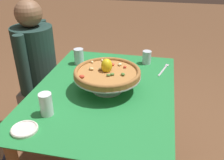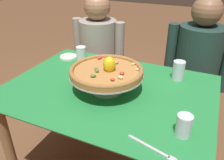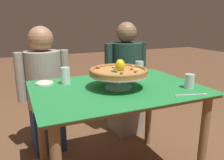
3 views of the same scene
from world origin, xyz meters
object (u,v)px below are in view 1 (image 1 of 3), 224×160
object	(u,v)px
water_glass_back_right	(79,57)
dinner_fork	(164,69)
pizza_stand	(107,79)
diner_right	(38,74)
pizza	(107,72)
water_glass_back_left	(46,105)
side_plate	(24,129)
water_glass_front_right	(147,58)

from	to	relation	value
water_glass_back_right	dinner_fork	world-z (taller)	water_glass_back_right
pizza_stand	water_glass_back_right	size ratio (longest dim) A/B	3.45
diner_right	pizza	bearing A→B (deg)	-120.48
water_glass_back_left	side_plate	world-z (taller)	water_glass_back_left
water_glass_front_right	water_glass_back_left	size ratio (longest dim) A/B	0.79
water_glass_back_left	pizza_stand	bearing A→B (deg)	-38.51
side_plate	diner_right	xyz separation A→B (m)	(0.89, 0.41, -0.18)
dinner_fork	pizza	bearing A→B (deg)	136.97
water_glass_back_right	water_glass_front_right	size ratio (longest dim) A/B	1.18
water_glass_back_right	pizza_stand	bearing A→B (deg)	-138.45
pizza_stand	pizza	size ratio (longest dim) A/B	1.01
water_glass_back_left	side_plate	distance (m)	0.16
pizza	dinner_fork	bearing A→B (deg)	-43.03
pizza	dinner_fork	size ratio (longest dim) A/B	1.91
pizza_stand	water_glass_back_left	xyz separation A→B (m)	(-0.32, 0.26, -0.02)
diner_right	dinner_fork	bearing A→B (deg)	-93.08
pizza_stand	water_glass_back_left	size ratio (longest dim) A/B	3.25
pizza_stand	diner_right	bearing A→B (deg)	59.49
pizza_stand	side_plate	bearing A→B (deg)	146.85
water_glass_back_right	water_glass_back_left	bearing A→B (deg)	-176.14
water_glass_front_right	side_plate	distance (m)	1.05
pizza_stand	water_glass_back_right	bearing A→B (deg)	41.55
pizza	side_plate	distance (m)	0.57
pizza	water_glass_back_right	size ratio (longest dim) A/B	3.42
diner_right	pizza_stand	bearing A→B (deg)	-120.51
pizza	water_glass_front_right	distance (m)	0.50
side_plate	dinner_fork	bearing A→B (deg)	-37.74
pizza	dinner_fork	world-z (taller)	pizza
water_glass_back_right	diner_right	size ratio (longest dim) A/B	0.10
water_glass_back_right	side_plate	world-z (taller)	water_glass_back_right
water_glass_back_left	dinner_fork	xyz separation A→B (m)	(0.68, -0.59, -0.05)
water_glass_back_left	dinner_fork	distance (m)	0.91
pizza_stand	diner_right	xyz separation A→B (m)	(0.42, 0.71, -0.25)
pizza	water_glass_back_left	size ratio (longest dim) A/B	3.22
water_glass_back_right	dinner_fork	xyz separation A→B (m)	(0.02, -0.64, -0.05)
pizza_stand	diner_right	world-z (taller)	diner_right
water_glass_back_left	water_glass_back_right	bearing A→B (deg)	3.86
water_glass_front_right	water_glass_back_left	xyz separation A→B (m)	(-0.77, 0.46, 0.01)
water_glass_back_right	diner_right	bearing A→B (deg)	78.89
pizza	water_glass_back_right	bearing A→B (deg)	41.56
water_glass_back_left	diner_right	xyz separation A→B (m)	(0.74, 0.46, -0.23)
diner_right	water_glass_front_right	bearing A→B (deg)	-88.10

